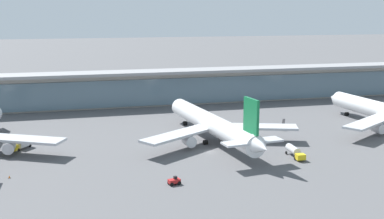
{
  "coord_description": "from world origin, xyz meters",
  "views": [
    {
      "loc": [
        -37.58,
        -127.66,
        40.18
      ],
      "look_at": [
        0.0,
        21.28,
        8.23
      ],
      "focal_mm": 44.61,
      "sensor_mm": 36.0,
      "label": 1
    }
  ],
  "objects_px": {
    "service_truck_mid_apron_olive": "(283,127)",
    "safety_cone_alpha": "(9,177)",
    "service_truck_by_tail_yellow": "(22,143)",
    "service_truck_under_wing_yellow": "(295,151)",
    "airliner_centre_stand": "(213,124)",
    "service_truck_at_far_stand_red": "(174,181)"
  },
  "relations": [
    {
      "from": "service_truck_mid_apron_olive",
      "to": "safety_cone_alpha",
      "type": "xyz_separation_m",
      "value": [
        -85.93,
        -29.22,
        -0.49
      ]
    },
    {
      "from": "service_truck_mid_apron_olive",
      "to": "service_truck_by_tail_yellow",
      "type": "height_order",
      "value": "service_truck_by_tail_yellow"
    },
    {
      "from": "service_truck_by_tail_yellow",
      "to": "safety_cone_alpha",
      "type": "bearing_deg",
      "value": -91.3
    },
    {
      "from": "service_truck_under_wing_yellow",
      "to": "service_truck_by_tail_yellow",
      "type": "relative_size",
      "value": 1.2
    },
    {
      "from": "service_truck_by_tail_yellow",
      "to": "safety_cone_alpha",
      "type": "xyz_separation_m",
      "value": [
        -0.59,
        -25.87,
        -1.37
      ]
    },
    {
      "from": "airliner_centre_stand",
      "to": "service_truck_at_far_stand_red",
      "type": "relative_size",
      "value": 21.09
    },
    {
      "from": "service_truck_under_wing_yellow",
      "to": "service_truck_at_far_stand_red",
      "type": "distance_m",
      "value": 39.31
    },
    {
      "from": "service_truck_under_wing_yellow",
      "to": "safety_cone_alpha",
      "type": "bearing_deg",
      "value": 179.01
    },
    {
      "from": "airliner_centre_stand",
      "to": "service_truck_at_far_stand_red",
      "type": "distance_m",
      "value": 38.89
    },
    {
      "from": "service_truck_mid_apron_olive",
      "to": "safety_cone_alpha",
      "type": "relative_size",
      "value": 9.44
    },
    {
      "from": "service_truck_mid_apron_olive",
      "to": "service_truck_under_wing_yellow",
      "type": "bearing_deg",
      "value": -109.14
    },
    {
      "from": "service_truck_by_tail_yellow",
      "to": "service_truck_at_far_stand_red",
      "type": "xyz_separation_m",
      "value": [
        37.63,
        -40.09,
        -0.82
      ]
    },
    {
      "from": "service_truck_at_far_stand_red",
      "to": "service_truck_under_wing_yellow",
      "type": "bearing_deg",
      "value": 19.19
    },
    {
      "from": "service_truck_mid_apron_olive",
      "to": "service_truck_at_far_stand_red",
      "type": "distance_m",
      "value": 64.52
    },
    {
      "from": "service_truck_under_wing_yellow",
      "to": "service_truck_mid_apron_olive",
      "type": "relative_size",
      "value": 1.31
    },
    {
      "from": "service_truck_mid_apron_olive",
      "to": "safety_cone_alpha",
      "type": "distance_m",
      "value": 90.76
    },
    {
      "from": "service_truck_mid_apron_olive",
      "to": "service_truck_by_tail_yellow",
      "type": "relative_size",
      "value": 0.92
    },
    {
      "from": "service_truck_by_tail_yellow",
      "to": "safety_cone_alpha",
      "type": "height_order",
      "value": "service_truck_by_tail_yellow"
    },
    {
      "from": "service_truck_by_tail_yellow",
      "to": "airliner_centre_stand",
      "type": "bearing_deg",
      "value": -6.74
    },
    {
      "from": "safety_cone_alpha",
      "to": "service_truck_by_tail_yellow",
      "type": "bearing_deg",
      "value": 88.7
    },
    {
      "from": "airliner_centre_stand",
      "to": "service_truck_at_far_stand_red",
      "type": "bearing_deg",
      "value": -120.25
    },
    {
      "from": "airliner_centre_stand",
      "to": "service_truck_by_tail_yellow",
      "type": "xyz_separation_m",
      "value": [
        -57.07,
        6.75,
        -3.94
      ]
    }
  ]
}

